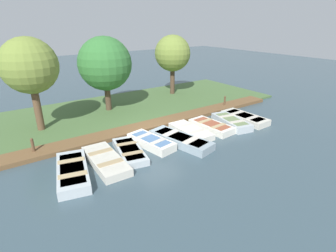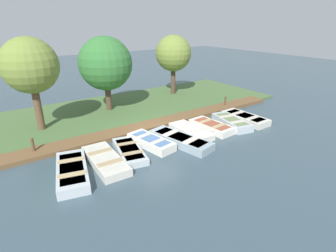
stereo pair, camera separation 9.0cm
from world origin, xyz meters
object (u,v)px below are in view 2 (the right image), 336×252
rowboat_0 (72,171)px  mooring_post_far (225,102)px  mooring_post_near (33,146)px  park_tree_far_left (30,66)px  rowboat_5 (191,131)px  park_tree_center (173,54)px  rowboat_4 (180,140)px  rowboat_8 (245,118)px  rowboat_6 (212,126)px  rowboat_3 (151,142)px  rowboat_2 (129,151)px  rowboat_1 (105,160)px  park_tree_left (106,64)px  rowboat_7 (232,122)px

rowboat_0 → mooring_post_far: size_ratio=3.75×
mooring_post_near → park_tree_far_left: size_ratio=0.17×
rowboat_5 → park_tree_center: (-7.39, 4.06, 3.28)m
rowboat_4 → mooring_post_far: (-2.97, 6.34, 0.24)m
rowboat_4 → rowboat_8: rowboat_4 is taller
park_tree_far_left → rowboat_6: bearing=56.9°
rowboat_3 → mooring_post_near: 5.58m
rowboat_4 → mooring_post_far: 7.00m
park_tree_far_left → park_tree_center: park_tree_far_left is taller
rowboat_0 → rowboat_3: rowboat_3 is taller
rowboat_0 → rowboat_2: (-0.38, 2.80, -0.05)m
mooring_post_far → park_tree_center: (-5.08, -1.04, 3.00)m
rowboat_3 → mooring_post_far: size_ratio=3.17×
rowboat_5 → rowboat_6: size_ratio=1.02×
rowboat_0 → rowboat_5: (-0.57, 6.73, -0.04)m
rowboat_1 → rowboat_8: size_ratio=1.05×
rowboat_1 → rowboat_8: 9.40m
mooring_post_far → rowboat_6: bearing=-56.0°
rowboat_0 → rowboat_2: 2.83m
park_tree_left → mooring_post_near: bearing=-53.6°
mooring_post_far → rowboat_1: bearing=-75.2°
rowboat_0 → rowboat_8: (-0.22, 10.89, -0.01)m
park_tree_far_left → rowboat_3: bearing=38.8°
rowboat_3 → rowboat_4: bearing=54.2°
rowboat_0 → rowboat_8: size_ratio=1.10×
rowboat_3 → rowboat_4: size_ratio=0.76×
rowboat_1 → park_tree_center: bearing=131.6°
park_tree_center → rowboat_0: bearing=-53.6°
rowboat_3 → park_tree_far_left: size_ratio=0.54×
mooring_post_near → rowboat_7: bearing=75.7°
rowboat_7 → park_tree_far_left: (-5.60, -9.69, 3.50)m
rowboat_3 → mooring_post_near: mooring_post_near is taller
mooring_post_far → park_tree_center: size_ratio=0.18×
rowboat_8 → park_tree_center: size_ratio=0.62×
rowboat_0 → rowboat_6: bearing=106.1°
rowboat_1 → rowboat_6: 6.69m
rowboat_3 → rowboat_5: bearing=79.5°
rowboat_8 → park_tree_far_left: size_ratio=0.58×
rowboat_1 → rowboat_4: bearing=88.3°
rowboat_0 → rowboat_6: 8.18m
rowboat_6 → rowboat_7: size_ratio=0.93×
rowboat_2 → rowboat_5: rowboat_5 is taller
rowboat_6 → rowboat_8: 2.72m
park_tree_left → rowboat_4: bearing=7.7°
rowboat_7 → rowboat_1: bearing=-78.2°
rowboat_1 → rowboat_5: (-0.42, 5.24, -0.01)m
park_tree_left → rowboat_2: bearing=-14.9°
rowboat_6 → rowboat_8: rowboat_8 is taller
rowboat_1 → rowboat_2: 1.34m
rowboat_6 → rowboat_8: (0.18, 2.72, 0.00)m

